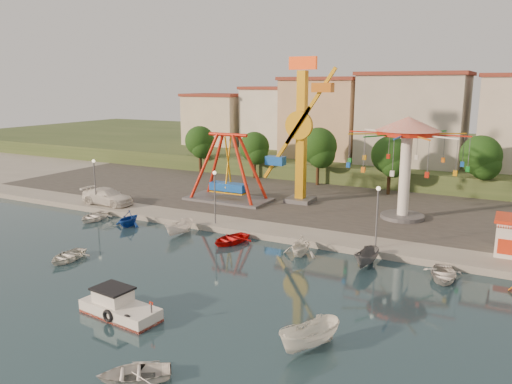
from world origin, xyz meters
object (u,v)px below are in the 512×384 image
Objects in this scene: cabin_motorboat at (119,308)px; skiff at (310,337)px; rowboat_a at (67,256)px; van at (107,196)px; wave_swinger at (407,145)px; pirate_ship_ride at (228,169)px; kamikaze_tower at (303,135)px.

skiff is at bearing 14.24° from cabin_motorboat.
van reaches higher than rowboat_a.
wave_swinger is at bearing 75.47° from cabin_motorboat.
wave_swinger is 28.74m from skiff.
pirate_ship_ride is at bearing -54.50° from van.
kamikaze_tower is 28.57m from rowboat_a.
pirate_ship_ride is 9.62m from kamikaze_tower.
kamikaze_tower is 32.05m from cabin_motorboat.
rowboat_a is 17.14m from van.
rowboat_a is 0.89× the size of skiff.
rowboat_a is 0.58× the size of van.
rowboat_a is at bearing -132.44° from wave_swinger.
cabin_motorboat is 0.88× the size of van.
rowboat_a is (-21.87, -23.92, -7.81)m from wave_swinger.
pirate_ship_ride is 22.97m from rowboat_a.
wave_swinger is 33.35m from van.
pirate_ship_ride is 29.72m from cabin_motorboat.
kamikaze_tower reaches higher than pirate_ship_ride.
cabin_motorboat is at bearing -88.67° from kamikaze_tower.
van is at bearing -143.81° from pirate_ship_ride.
wave_swinger is 1.83× the size of van.
cabin_motorboat is at bearing -72.44° from pirate_ship_ride.
cabin_motorboat is 28.30m from van.
kamikaze_tower reaches higher than skiff.
skiff reaches higher than rowboat_a.
pirate_ship_ride is at bearing 113.68° from cabin_motorboat.
kamikaze_tower reaches higher than rowboat_a.
rowboat_a is at bearing 158.82° from cabin_motorboat.
skiff is (0.93, -27.76, -7.40)m from wave_swinger.
kamikaze_tower is 32.88m from skiff.
skiff is 36.95m from van.
wave_swinger is at bearing -7.46° from kamikaze_tower.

